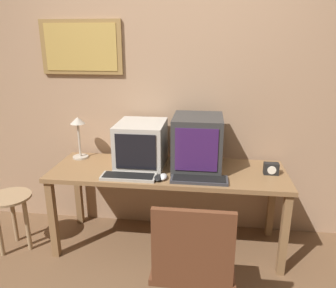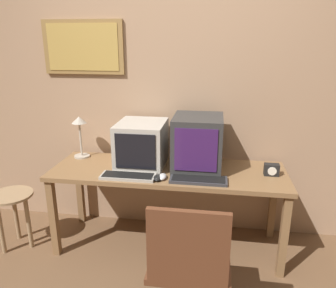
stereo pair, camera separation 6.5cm
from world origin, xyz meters
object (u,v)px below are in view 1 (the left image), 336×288
(keyboard_side, at_px, (199,179))
(monitor_right, at_px, (197,143))
(desk_lamp, at_px, (78,130))
(side_stool, at_px, (11,209))
(monitor_left, at_px, (141,144))
(desk_clock, at_px, (271,169))
(mouse_far_corner, at_px, (159,178))
(mouse_near_keyboard, at_px, (163,177))
(office_chair, at_px, (193,274))
(keyboard_main, at_px, (128,177))

(keyboard_side, bearing_deg, monitor_right, 96.18)
(desk_lamp, bearing_deg, side_stool, -140.52)
(monitor_left, height_order, desk_clock, monitor_left)
(monitor_left, bearing_deg, desk_clock, -4.15)
(monitor_right, xyz_separation_m, desk_clock, (0.58, -0.06, -0.17))
(monitor_right, height_order, keyboard_side, monitor_right)
(desk_clock, xyz_separation_m, side_stool, (-2.10, -0.21, -0.38))
(mouse_far_corner, distance_m, side_stool, 1.29)
(mouse_near_keyboard, distance_m, office_chair, 0.76)
(monitor_right, relative_size, keyboard_side, 1.02)
(desk_lamp, bearing_deg, mouse_far_corner, -27.22)
(monitor_right, height_order, keyboard_main, monitor_right)
(mouse_near_keyboard, height_order, office_chair, office_chair)
(monitor_right, height_order, mouse_near_keyboard, monitor_right)
(keyboard_main, xyz_separation_m, side_stool, (-1.01, 0.00, -0.34))
(mouse_far_corner, bearing_deg, desk_lamp, 152.78)
(keyboard_main, height_order, mouse_far_corner, mouse_far_corner)
(keyboard_main, relative_size, side_stool, 0.84)
(keyboard_main, relative_size, keyboard_side, 0.98)
(monitor_left, bearing_deg, mouse_far_corner, -57.22)
(monitor_left, xyz_separation_m, desk_clock, (1.05, -0.08, -0.14))
(keyboard_main, bearing_deg, monitor_right, 28.68)
(keyboard_main, xyz_separation_m, mouse_near_keyboard, (0.26, 0.02, 0.01))
(desk_clock, xyz_separation_m, desk_lamp, (-1.62, 0.18, 0.21))
(mouse_far_corner, height_order, desk_clock, desk_clock)
(mouse_far_corner, relative_size, desk_lamp, 0.32)
(desk_clock, bearing_deg, monitor_left, 175.85)
(keyboard_side, height_order, mouse_far_corner, mouse_far_corner)
(keyboard_side, relative_size, desk_clock, 3.79)
(monitor_right, distance_m, desk_lamp, 1.05)
(desk_clock, distance_m, office_chair, 1.06)
(keyboard_side, xyz_separation_m, mouse_far_corner, (-0.30, -0.02, 0.00))
(monitor_left, relative_size, office_chair, 0.51)
(desk_clock, bearing_deg, monitor_right, 173.93)
(mouse_near_keyboard, distance_m, desk_lamp, 0.91)
(keyboard_side, distance_m, desk_lamp, 1.16)
(desk_lamp, bearing_deg, monitor_right, -6.38)
(keyboard_main, distance_m, desk_clock, 1.11)
(desk_lamp, distance_m, side_stool, 0.85)
(mouse_near_keyboard, relative_size, mouse_far_corner, 0.95)
(mouse_far_corner, relative_size, side_stool, 0.24)
(keyboard_main, distance_m, mouse_far_corner, 0.23)
(monitor_left, distance_m, mouse_near_keyboard, 0.39)
(monitor_right, relative_size, mouse_near_keyboard, 3.86)
(monitor_left, bearing_deg, desk_lamp, 169.96)
(keyboard_main, xyz_separation_m, desk_lamp, (-0.53, 0.39, 0.24))
(monitor_right, xyz_separation_m, mouse_near_keyboard, (-0.24, -0.26, -0.20))
(desk_clock, bearing_deg, office_chair, -124.49)
(monitor_left, xyz_separation_m, desk_lamp, (-0.58, 0.10, 0.07))
(desk_lamp, relative_size, side_stool, 0.75)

